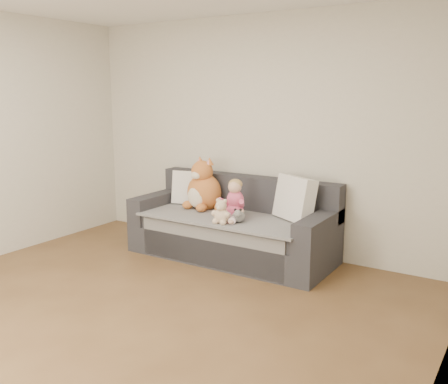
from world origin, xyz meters
name	(u,v)px	position (x,y,z in m)	size (l,w,h in m)	color
room_shell	(131,155)	(0.00, 0.42, 1.30)	(5.00, 5.00, 5.00)	brown
sofa	(233,229)	(-0.07, 2.06, 0.31)	(2.20, 0.94, 0.85)	#25252A
cushion_left	(191,188)	(-0.76, 2.23, 0.67)	(0.46, 0.30, 0.40)	silver
cushion_right_back	(291,199)	(0.50, 2.30, 0.66)	(0.44, 0.34, 0.38)	silver
cushion_right_front	(295,198)	(0.59, 2.19, 0.70)	(0.54, 0.44, 0.47)	silver
toddler	(234,202)	(0.02, 1.92, 0.65)	(0.29, 0.43, 0.42)	#C04353
plush_cat	(203,189)	(-0.50, 2.11, 0.70)	(0.48, 0.42, 0.62)	#B14A27
teddy_bear	(221,213)	(0.03, 1.66, 0.58)	(0.21, 0.15, 0.26)	tan
plush_cow	(238,216)	(0.16, 1.79, 0.54)	(0.14, 0.19, 0.16)	white
sippy_cup	(241,214)	(0.12, 1.89, 0.53)	(0.11, 0.08, 0.12)	#643796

